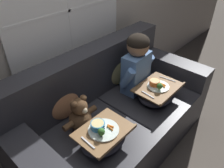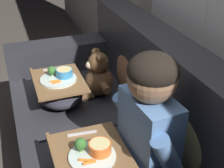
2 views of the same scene
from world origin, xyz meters
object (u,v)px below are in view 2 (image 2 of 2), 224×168
throw_pillow_behind_child (189,130)px  throw_pillow_behind_teddy (129,65)px  teddy_bear (98,76)px  lap_tray_teddy (59,89)px  child_figure (150,112)px  couch (116,142)px

throw_pillow_behind_child → throw_pillow_behind_teddy: size_ratio=1.10×
teddy_bear → lap_tray_teddy: size_ratio=0.84×
child_figure → lap_tray_teddy: bearing=-160.5°
child_figure → teddy_bear: (-0.76, -0.00, -0.20)m
teddy_bear → child_figure: bearing=0.3°
couch → teddy_bear: 0.46m
throw_pillow_behind_child → lap_tray_teddy: 0.90m
child_figure → lap_tray_teddy: (-0.76, -0.27, -0.25)m
couch → throw_pillow_behind_teddy: (-0.38, 0.24, 0.31)m
teddy_bear → couch: bearing=-2.0°
couch → child_figure: size_ratio=3.17×
couch → child_figure: bearing=2.5°
couch → throw_pillow_behind_child: (0.38, 0.24, 0.31)m
couch → throw_pillow_behind_teddy: size_ratio=5.43×
teddy_bear → lap_tray_teddy: 0.27m
throw_pillow_behind_teddy → child_figure: (0.76, -0.22, 0.16)m
lap_tray_teddy → teddy_bear: bearing=89.8°
child_figure → throw_pillow_behind_child: bearing=90.0°
throw_pillow_behind_child → teddy_bear: bearing=-163.6°
throw_pillow_behind_teddy → teddy_bear: (0.00, -0.22, -0.05)m
child_figure → couch: bearing=-177.5°
couch → lap_tray_teddy: couch is taller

